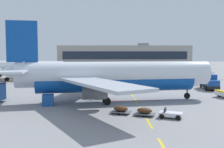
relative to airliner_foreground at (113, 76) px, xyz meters
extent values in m
plane|color=gray|center=(25.63, 18.27, -3.95)|extent=(400.00, 400.00, 0.00)
cube|color=yellow|center=(3.63, -20.38, -3.95)|extent=(0.24, 4.00, 0.01)
cube|color=yellow|center=(3.63, -13.36, -3.95)|extent=(0.24, 4.00, 0.01)
cube|color=yellow|center=(3.63, -6.47, -3.95)|extent=(0.24, 4.00, 0.01)
cube|color=yellow|center=(3.63, 0.64, -3.95)|extent=(0.24, 4.00, 0.01)
cube|color=yellow|center=(3.63, 6.26, -3.95)|extent=(0.24, 4.00, 0.01)
cube|color=yellow|center=(3.63, 12.67, -3.95)|extent=(0.24, 4.00, 0.01)
cube|color=yellow|center=(3.63, 19.67, -3.95)|extent=(0.24, 4.00, 0.01)
cube|color=yellow|center=(3.63, 26.42, -3.95)|extent=(0.24, 4.00, 0.01)
cube|color=yellow|center=(3.63, 33.48, -3.95)|extent=(0.24, 4.00, 0.01)
cube|color=yellow|center=(3.63, 40.87, -3.95)|extent=(0.24, 4.00, 0.01)
cube|color=yellow|center=(3.63, 48.32, -3.95)|extent=(0.24, 4.00, 0.01)
cube|color=yellow|center=(3.63, 54.51, -3.95)|extent=(0.24, 4.00, 0.01)
cube|color=yellow|center=(3.63, 61.24, -3.95)|extent=(0.24, 4.00, 0.01)
cube|color=yellow|center=(3.63, 67.25, -3.95)|extent=(0.24, 4.00, 0.01)
cube|color=#B21414|center=(3.63, 0.27, -3.95)|extent=(8.00, 0.40, 0.01)
cylinder|color=silver|center=(0.58, 0.10, 0.35)|extent=(30.31, 8.78, 3.80)
cylinder|color=#0F479E|center=(0.58, 0.10, -0.69)|extent=(24.74, 7.54, 3.50)
cone|color=silver|center=(15.42, 2.61, 0.35)|extent=(4.07, 4.26, 3.72)
cone|color=silver|center=(-14.95, -2.53, 0.83)|extent=(4.68, 3.89, 3.23)
cube|color=#192333|center=(14.38, 2.44, 1.02)|extent=(2.05, 3.08, 0.60)
cube|color=#0F479E|center=(-13.23, -2.24, 5.25)|extent=(4.40, 1.09, 6.00)
cube|color=silver|center=(-14.45, 0.80, 1.11)|extent=(4.22, 6.84, 0.24)
cube|color=silver|center=(-13.38, -5.51, 1.11)|extent=(4.22, 6.84, 0.24)
cube|color=#B7BCC6|center=(-4.76, 7.81, -0.12)|extent=(7.59, 17.56, 0.36)
cube|color=#B7BCC6|center=(-1.92, -8.95, -0.12)|extent=(12.42, 17.20, 0.36)
cylinder|color=#4C4F54|center=(-4.41, 4.83, -1.57)|extent=(3.51, 2.61, 2.10)
cylinder|color=black|center=(-2.83, 5.10, -1.57)|extent=(0.42, 1.78, 1.79)
cylinder|color=#4C4F54|center=(-2.57, -6.01, -1.57)|extent=(3.51, 2.61, 2.10)
cylinder|color=black|center=(-0.99, -5.75, -1.57)|extent=(0.42, 1.78, 1.79)
cylinder|color=gray|center=(12.31, 2.09, -2.12)|extent=(0.28, 0.28, 2.67)
cylinder|color=black|center=(12.31, 2.09, -3.45)|extent=(1.02, 0.44, 0.99)
cylinder|color=gray|center=(-1.83, 2.33, -2.09)|extent=(0.28, 0.28, 2.61)
cylinder|color=black|center=(-1.89, 2.67, -3.40)|extent=(1.14, 0.53, 1.10)
cylinder|color=black|center=(-1.77, 1.98, -3.40)|extent=(1.14, 0.53, 1.10)
cylinder|color=gray|center=(-0.96, -2.80, -2.09)|extent=(0.28, 0.28, 2.61)
cylinder|color=black|center=(-1.02, -2.45, -3.40)|extent=(1.14, 0.53, 1.10)
cylinder|color=black|center=(-0.90, -3.14, -3.40)|extent=(1.14, 0.53, 1.10)
cube|color=yellow|center=(18.31, 2.95, -2.83)|extent=(1.25, 2.61, 0.24)
cylinder|color=black|center=(18.70, 4.47, -3.50)|extent=(0.97, 0.59, 0.90)
cylinder|color=white|center=(-26.50, 33.63, -0.17)|extent=(26.68, 5.98, 3.34)
cylinder|color=orange|center=(-26.50, 33.63, -1.09)|extent=(21.75, 5.22, 3.07)
cone|color=white|center=(-13.33, 32.30, -0.17)|extent=(3.39, 3.57, 3.28)
cube|color=#192333|center=(-14.25, 32.40, 0.42)|extent=(1.65, 2.64, 0.53)
cube|color=#B7BCC6|center=(-29.22, 41.42, -0.59)|extent=(10.16, 15.33, 0.32)
cylinder|color=#4C4F54|center=(-29.62, 38.81, -1.86)|extent=(2.99, 2.12, 1.85)
cylinder|color=black|center=(-28.22, 38.67, -1.86)|extent=(0.26, 1.57, 1.57)
cylinder|color=black|center=(-29.19, 29.04, -1.86)|extent=(0.26, 1.57, 1.57)
cylinder|color=gray|center=(-16.08, 32.58, -2.34)|extent=(0.25, 0.25, 2.34)
cylinder|color=black|center=(-16.08, 32.58, -3.51)|extent=(0.89, 0.33, 0.87)
cylinder|color=gray|center=(-28.02, 36.08, -2.32)|extent=(0.25, 0.25, 2.30)
cylinder|color=black|center=(-27.99, 36.39, -3.47)|extent=(0.99, 0.40, 0.97)
cylinder|color=black|center=(-28.05, 35.78, -3.47)|extent=(0.99, 0.40, 0.97)
cylinder|color=gray|center=(-28.48, 31.53, -2.32)|extent=(0.25, 0.25, 2.30)
cylinder|color=black|center=(-28.45, 31.84, -3.47)|extent=(0.99, 0.40, 0.97)
cylinder|color=black|center=(-28.51, 31.23, -3.47)|extent=(0.99, 0.40, 0.97)
cube|color=black|center=(20.51, 13.78, -3.21)|extent=(3.20, 7.23, 0.60)
cube|color=#194799|center=(20.24, 11.49, -2.36)|extent=(2.57, 2.63, 1.10)
cube|color=#192333|center=(20.11, 10.35, -2.26)|extent=(1.91, 0.28, 0.64)
cube|color=#194799|center=(20.62, 14.76, -1.86)|extent=(2.94, 5.01, 2.10)
cylinder|color=black|center=(21.44, 11.42, -3.47)|extent=(0.39, 0.99, 0.96)
cylinder|color=black|center=(19.06, 11.70, -3.47)|extent=(0.39, 0.99, 0.96)
cylinder|color=black|center=(21.96, 15.87, -3.47)|extent=(0.39, 0.99, 0.96)
cylinder|color=black|center=(19.58, 16.15, -3.47)|extent=(0.39, 0.99, 0.96)
cube|color=silver|center=(6.47, -11.10, -3.49)|extent=(2.93, 2.27, 0.44)
cube|color=black|center=(5.86, -10.86, -3.09)|extent=(0.53, 1.08, 0.56)
cylinder|color=black|center=(7.57, -10.79, -3.67)|extent=(0.59, 0.38, 0.56)
cylinder|color=black|center=(7.05, -12.09, -3.67)|extent=(0.59, 0.38, 0.56)
cylinder|color=black|center=(5.88, -10.11, -3.67)|extent=(0.59, 0.38, 0.56)
cylinder|color=black|center=(5.36, -11.41, -3.67)|extent=(0.59, 0.38, 0.56)
cube|color=slate|center=(3.59, -9.94, -3.67)|extent=(2.79, 2.29, 0.12)
ellipsoid|color=#4C2D19|center=(3.59, -9.94, -3.29)|extent=(2.14, 1.79, 0.64)
cylinder|color=black|center=(3.84, -9.32, -3.73)|extent=(0.46, 0.29, 0.44)
cylinder|color=black|center=(3.34, -10.57, -3.73)|extent=(0.46, 0.29, 0.44)
cube|color=slate|center=(0.81, -8.82, -3.67)|extent=(2.79, 2.29, 0.12)
ellipsoid|color=#4C2D19|center=(0.81, -8.82, -3.29)|extent=(2.14, 1.79, 0.64)
cylinder|color=black|center=(1.06, -8.20, -3.73)|extent=(0.46, 0.29, 0.44)
cylinder|color=black|center=(0.55, -9.45, -3.73)|extent=(0.46, 0.29, 0.44)
cube|color=#194C9E|center=(-9.36, -3.37, -3.15)|extent=(1.85, 1.82, 1.60)
cube|color=silver|center=(-9.36, -3.37, -3.15)|extent=(1.60, 0.33, 1.36)
cube|color=#9E998E|center=(8.66, 114.77, 2.13)|extent=(75.08, 18.60, 12.16)
cube|color=#192333|center=(8.66, 105.41, 2.74)|extent=(69.07, 0.12, 4.38)
cube|color=gray|center=(19.93, 114.77, 9.01)|extent=(6.00, 5.00, 1.60)
camera|label=1|loc=(-0.77, -40.99, 3.42)|focal=42.43mm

